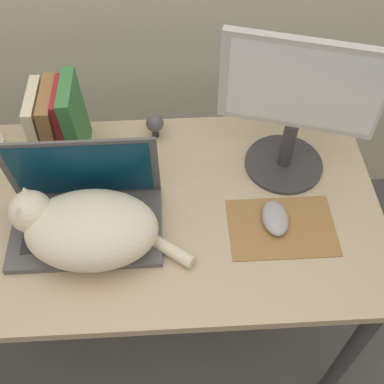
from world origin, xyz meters
The scene contains 8 objects.
desk centered at (0.00, 0.33, 0.65)m, with size 1.21×0.66×0.73m.
laptop centered at (-0.14, 0.29, 0.78)m, with size 0.37×0.22×0.24m.
cat centered at (-0.13, 0.23, 0.80)m, with size 0.43×0.23×0.15m.
external_monitor centered at (0.38, 0.45, 0.95)m, with size 0.37×0.21×0.40m.
mousepad centered at (0.34, 0.25, 0.73)m, with size 0.26×0.18×0.00m.
computer_mouse centered at (0.33, 0.27, 0.75)m, with size 0.06×0.11×0.03m.
book_row centered at (-0.22, 0.54, 0.84)m, with size 0.14×0.16×0.23m.
webcam centered at (0.03, 0.59, 0.78)m, with size 0.05×0.05×0.08m.
Camera 1 is at (0.08, -0.41, 1.73)m, focal length 45.00 mm.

